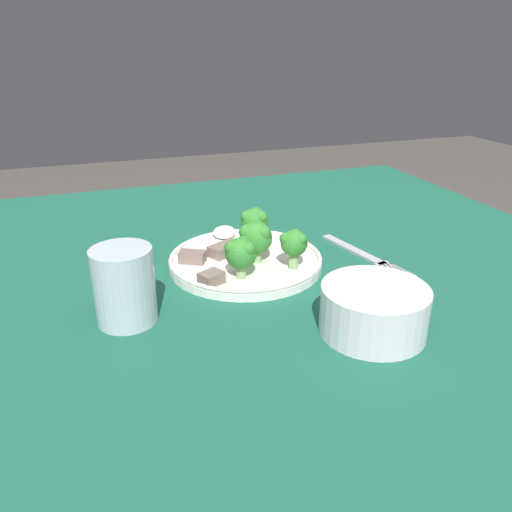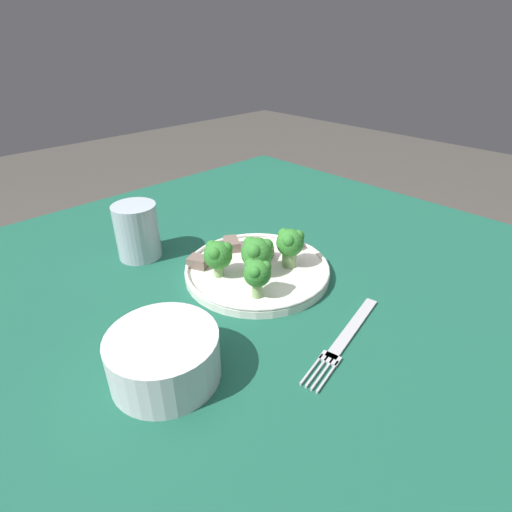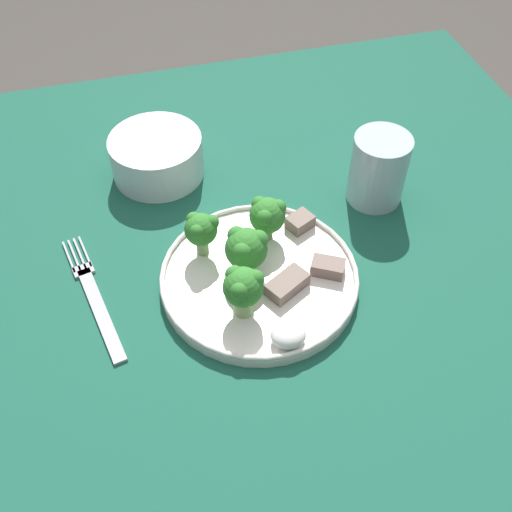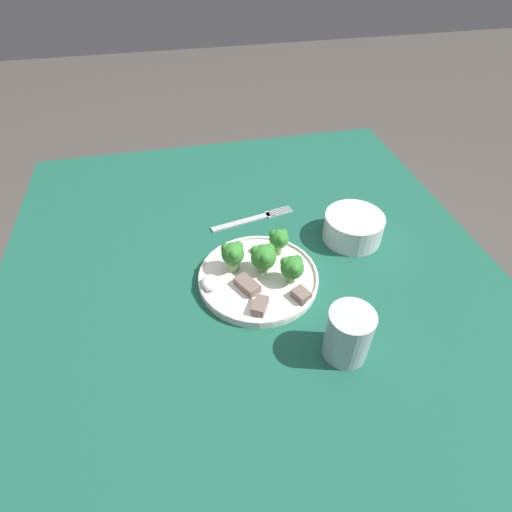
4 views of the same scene
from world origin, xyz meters
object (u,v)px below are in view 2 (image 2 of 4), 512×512
object	(u,v)px
dinner_plate	(257,270)
cream_bowl	(164,357)
fork	(345,338)
drinking_glass	(138,234)

from	to	relation	value
dinner_plate	cream_bowl	world-z (taller)	cream_bowl
dinner_plate	fork	bearing A→B (deg)	171.76
drinking_glass	dinner_plate	bearing A→B (deg)	-151.03
dinner_plate	drinking_glass	distance (m)	0.22
drinking_glass	fork	bearing A→B (deg)	-168.59
drinking_glass	cream_bowl	bearing A→B (deg)	155.57
fork	drinking_glass	size ratio (longest dim) A/B	2.07
dinner_plate	fork	size ratio (longest dim) A/B	1.18
dinner_plate	drinking_glass	world-z (taller)	drinking_glass
fork	dinner_plate	bearing A→B (deg)	-8.24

